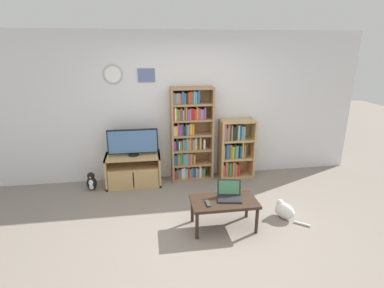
% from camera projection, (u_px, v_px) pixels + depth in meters
% --- Properties ---
extents(ground_plane, '(18.00, 18.00, 0.00)m').
position_uv_depth(ground_plane, '(205.00, 237.00, 3.85)').
color(ground_plane, gray).
extents(wall_back, '(6.47, 0.09, 2.60)m').
position_uv_depth(wall_back, '(184.00, 107.00, 5.32)').
color(wall_back, silver).
rests_on(wall_back, ground_plane).
extents(tv_stand, '(0.94, 0.46, 0.55)m').
position_uv_depth(tv_stand, '(134.00, 170.00, 5.22)').
color(tv_stand, tan).
rests_on(tv_stand, ground_plane).
extents(television, '(0.84, 0.18, 0.46)m').
position_uv_depth(television, '(133.00, 142.00, 5.06)').
color(television, black).
rests_on(television, tv_stand).
extents(bookshelf_tall, '(0.74, 0.28, 1.68)m').
position_uv_depth(bookshelf_tall, '(190.00, 135.00, 5.32)').
color(bookshelf_tall, '#9E754C').
rests_on(bookshelf_tall, ground_plane).
extents(bookshelf_short, '(0.63, 0.32, 1.08)m').
position_uv_depth(bookshelf_short, '(234.00, 149.00, 5.51)').
color(bookshelf_short, tan).
rests_on(bookshelf_short, ground_plane).
extents(coffee_table, '(0.87, 0.48, 0.40)m').
position_uv_depth(coffee_table, '(224.00, 204.00, 3.95)').
color(coffee_table, '#332319').
rests_on(coffee_table, ground_plane).
extents(laptop, '(0.35, 0.30, 0.23)m').
position_uv_depth(laptop, '(229.00, 194.00, 3.98)').
color(laptop, '#232326').
rests_on(laptop, coffee_table).
extents(remote_near_laptop, '(0.05, 0.16, 0.02)m').
position_uv_depth(remote_near_laptop, '(208.00, 203.00, 3.84)').
color(remote_near_laptop, '#38383A').
rests_on(remote_near_laptop, coffee_table).
extents(cat, '(0.41, 0.46, 0.27)m').
position_uv_depth(cat, '(284.00, 210.00, 4.24)').
color(cat, white).
rests_on(cat, ground_plane).
extents(penguin_figurine, '(0.17, 0.15, 0.32)m').
position_uv_depth(penguin_figurine, '(91.00, 182.00, 5.06)').
color(penguin_figurine, black).
rests_on(penguin_figurine, ground_plane).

